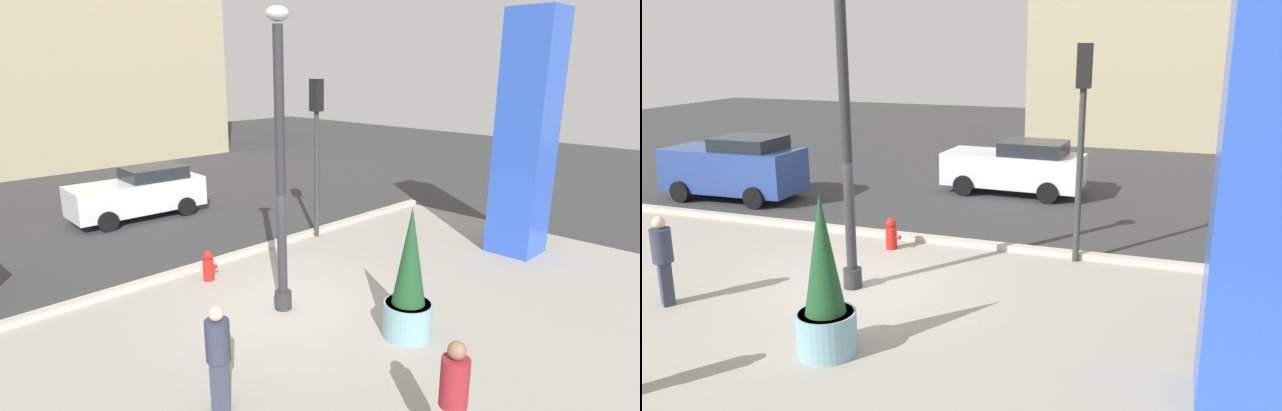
% 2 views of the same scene
% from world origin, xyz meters
% --- Properties ---
extents(ground_plane, '(60.00, 60.00, 0.00)m').
position_xyz_m(ground_plane, '(0.00, 4.00, 0.00)').
color(ground_plane, '#38383A').
extents(plaza_pavement, '(18.00, 10.00, 0.02)m').
position_xyz_m(plaza_pavement, '(0.00, -2.00, 0.00)').
color(plaza_pavement, '#9E998E').
rests_on(plaza_pavement, ground_plane).
extents(curb_strip, '(18.00, 0.24, 0.16)m').
position_xyz_m(curb_strip, '(0.00, 3.12, 0.08)').
color(curb_strip, '#B7B2A8').
rests_on(curb_strip, ground_plane).
extents(lamp_post, '(0.44, 0.44, 6.04)m').
position_xyz_m(lamp_post, '(-0.12, -0.04, 2.94)').
color(lamp_post, '#2D2D33').
rests_on(lamp_post, ground_plane).
extents(art_pillar_blue, '(1.23, 1.23, 6.42)m').
position_xyz_m(art_pillar_blue, '(6.80, -1.87, 3.21)').
color(art_pillar_blue, blue).
rests_on(art_pillar_blue, ground_plane).
extents(potted_plant_near_right, '(0.93, 0.93, 2.57)m').
position_xyz_m(potted_plant_near_right, '(0.82, -2.56, 1.05)').
color(potted_plant_near_right, '#7AA8B7').
rests_on(potted_plant_near_right, ground_plane).
extents(fire_hydrant, '(0.36, 0.26, 0.75)m').
position_xyz_m(fire_hydrant, '(-0.42, 2.35, 0.37)').
color(fire_hydrant, red).
rests_on(fire_hydrant, ground_plane).
extents(traffic_light_corner, '(0.28, 0.42, 4.66)m').
position_xyz_m(traffic_light_corner, '(3.75, 2.94, 3.13)').
color(traffic_light_corner, '#333833').
rests_on(traffic_light_corner, ground_plane).
extents(car_passing_lane, '(4.39, 2.06, 1.69)m').
position_xyz_m(car_passing_lane, '(0.89, 8.65, 0.85)').
color(car_passing_lane, silver).
rests_on(car_passing_lane, ground_plane).
extents(pedestrian_crossing, '(0.48, 0.48, 1.74)m').
position_xyz_m(pedestrian_crossing, '(-1.43, -4.86, 0.97)').
color(pedestrian_crossing, slate).
rests_on(pedestrian_crossing, ground_plane).
extents(pedestrian_by_curb, '(0.50, 0.50, 1.68)m').
position_xyz_m(pedestrian_by_curb, '(-2.92, -1.90, 0.94)').
color(pedestrian_by_curb, '#33384C').
rests_on(pedestrian_by_curb, ground_plane).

